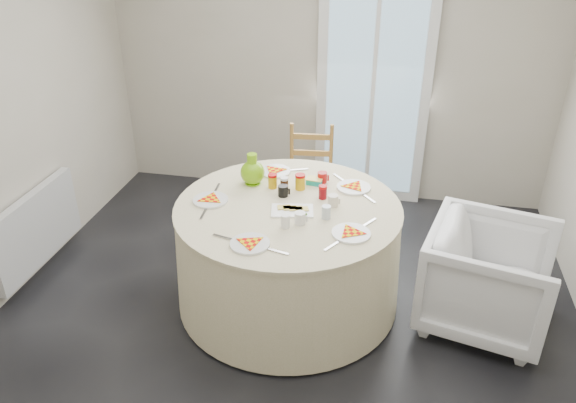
% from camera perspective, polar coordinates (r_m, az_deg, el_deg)
% --- Properties ---
extents(floor, '(4.00, 4.00, 0.00)m').
position_cam_1_polar(floor, '(3.95, -0.38, -11.89)').
color(floor, black).
rests_on(floor, ground).
extents(wall_back, '(4.00, 0.02, 2.60)m').
position_cam_1_polar(wall_back, '(5.14, 4.32, 14.24)').
color(wall_back, '#BCB5A3').
rests_on(wall_back, floor).
extents(glass_door, '(1.00, 0.08, 2.10)m').
position_cam_1_polar(glass_door, '(5.13, 8.65, 11.05)').
color(glass_door, silver).
rests_on(glass_door, floor).
extents(radiator, '(0.07, 1.00, 0.55)m').
position_cam_1_polar(radiator, '(4.61, -24.19, -2.50)').
color(radiator, silver).
rests_on(radiator, floor).
extents(table, '(1.55, 1.55, 0.79)m').
position_cam_1_polar(table, '(3.91, -0.00, -5.48)').
color(table, beige).
rests_on(table, floor).
extents(wooden_chair, '(0.43, 0.41, 0.89)m').
position_cam_1_polar(wooden_chair, '(4.78, 2.21, 2.58)').
color(wooden_chair, '#A2623A').
rests_on(wooden_chair, floor).
extents(armchair, '(0.89, 0.92, 0.80)m').
position_cam_1_polar(armchair, '(3.92, 19.76, -7.03)').
color(armchair, white).
rests_on(armchair, floor).
extents(place_settings, '(1.50, 1.50, 0.02)m').
position_cam_1_polar(place_settings, '(3.70, 0.00, -0.41)').
color(place_settings, silver).
rests_on(place_settings, table).
extents(jar_cluster, '(0.47, 0.35, 0.12)m').
position_cam_1_polar(jar_cluster, '(3.84, 0.82, 1.59)').
color(jar_cluster, brown).
rests_on(jar_cluster, table).
extents(butter_tub, '(0.12, 0.09, 0.05)m').
position_cam_1_polar(butter_tub, '(3.99, 2.72, 2.02)').
color(butter_tub, teal).
rests_on(butter_tub, table).
extents(green_pitcher, '(0.20, 0.20, 0.22)m').
position_cam_1_polar(green_pitcher, '(3.96, -3.63, 3.16)').
color(green_pitcher, '#6DB20C').
rests_on(green_pitcher, table).
extents(cheese_platter, '(0.30, 0.22, 0.03)m').
position_cam_1_polar(cheese_platter, '(3.63, 0.44, -0.98)').
color(cheese_platter, white).
rests_on(cheese_platter, table).
extents(mugs_glasses, '(0.64, 0.64, 0.10)m').
position_cam_1_polar(mugs_glasses, '(3.67, 1.85, 0.03)').
color(mugs_glasses, gray).
rests_on(mugs_glasses, table).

